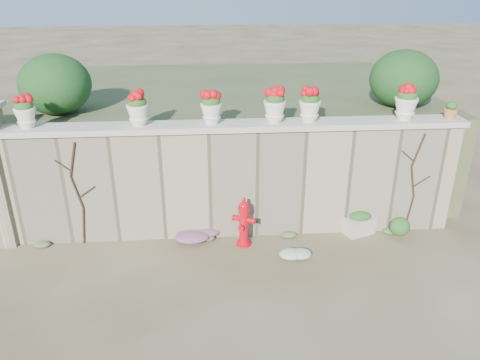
{
  "coord_description": "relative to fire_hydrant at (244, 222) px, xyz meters",
  "views": [
    {
      "loc": [
        -0.46,
        -5.81,
        4.42
      ],
      "look_at": [
        0.09,
        1.4,
        1.22
      ],
      "focal_mm": 35.0,
      "sensor_mm": 36.0,
      "label": 1
    }
  ],
  "objects": [
    {
      "name": "urn_pot_0",
      "position": [
        -3.53,
        0.5,
        1.9
      ],
      "size": [
        0.34,
        0.34,
        0.54
      ],
      "color": "white",
      "rests_on": "wall_cap"
    },
    {
      "name": "magenta_clump",
      "position": [
        -0.81,
        0.24,
        -0.34
      ],
      "size": [
        0.9,
        0.6,
        0.24
      ],
      "primitive_type": "ellipsoid",
      "color": "#B223A1",
      "rests_on": "ground"
    },
    {
      "name": "back_shrub_right",
      "position": [
        3.25,
        1.7,
        2.09
      ],
      "size": [
        1.3,
        1.3,
        1.1
      ],
      "primitive_type": "ellipsoid",
      "color": "#143814",
      "rests_on": "raised_fill"
    },
    {
      "name": "wall_cap",
      "position": [
        -0.15,
        0.5,
        1.59
      ],
      "size": [
        8.1,
        0.52,
        0.1
      ],
      "primitive_type": "cube",
      "color": "beige",
      "rests_on": "stone_wall"
    },
    {
      "name": "urn_pot_2",
      "position": [
        -0.51,
        0.5,
        1.91
      ],
      "size": [
        0.35,
        0.35,
        0.55
      ],
      "color": "white",
      "rests_on": "wall_cap"
    },
    {
      "name": "terracotta_pot",
      "position": [
        3.65,
        0.5,
        1.77
      ],
      "size": [
        0.24,
        0.24,
        0.28
      ],
      "color": "#C46E3C",
      "rests_on": "wall_cap"
    },
    {
      "name": "vine_left",
      "position": [
        -2.82,
        0.28,
        0.53
      ],
      "size": [
        0.6,
        0.04,
        1.91
      ],
      "color": "black",
      "rests_on": "ground"
    },
    {
      "name": "fire_hydrant",
      "position": [
        0.0,
        0.0,
        0.0
      ],
      "size": [
        0.39,
        0.28,
        0.92
      ],
      "rotation": [
        0.0,
        0.0,
        -0.42
      ],
      "color": "red",
      "rests_on": "ground"
    },
    {
      "name": "white_flowers",
      "position": [
        0.87,
        -0.47,
        -0.36
      ],
      "size": [
        0.55,
        0.44,
        0.2
      ],
      "primitive_type": "ellipsoid",
      "color": "white",
      "rests_on": "ground"
    },
    {
      "name": "stone_wall",
      "position": [
        -0.15,
        0.5,
        0.54
      ],
      "size": [
        8.0,
        0.4,
        2.0
      ],
      "primitive_type": "cube",
      "color": "#968864",
      "rests_on": "ground"
    },
    {
      "name": "urn_pot_1",
      "position": [
        -1.72,
        0.5,
        1.92
      ],
      "size": [
        0.36,
        0.36,
        0.56
      ],
      "color": "white",
      "rests_on": "wall_cap"
    },
    {
      "name": "urn_pot_5",
      "position": [
        2.83,
        0.5,
        1.94
      ],
      "size": [
        0.39,
        0.39,
        0.61
      ],
      "color": "white",
      "rests_on": "wall_cap"
    },
    {
      "name": "vine_right",
      "position": [
        3.08,
        0.28,
        0.53
      ],
      "size": [
        0.6,
        0.04,
        1.91
      ],
      "color": "black",
      "rests_on": "ground"
    },
    {
      "name": "urn_pot_4",
      "position": [
        1.16,
        0.5,
        1.92
      ],
      "size": [
        0.37,
        0.37,
        0.58
      ],
      "color": "white",
      "rests_on": "wall_cap"
    },
    {
      "name": "raised_fill",
      "position": [
        -0.15,
        3.7,
        0.54
      ],
      "size": [
        9.0,
        6.0,
        2.0
      ],
      "primitive_type": "cube",
      "color": "#384C23",
      "rests_on": "ground"
    },
    {
      "name": "ground",
      "position": [
        -0.15,
        -1.3,
        -0.46
      ],
      "size": [
        80.0,
        80.0,
        0.0
      ],
      "primitive_type": "plane",
      "color": "brown",
      "rests_on": "ground"
    },
    {
      "name": "back_shrub_left",
      "position": [
        -3.35,
        1.7,
        2.09
      ],
      "size": [
        1.3,
        1.3,
        1.1
      ],
      "primitive_type": "ellipsoid",
      "color": "#143814",
      "rests_on": "raised_fill"
    },
    {
      "name": "planter_box",
      "position": [
        2.17,
        0.25,
        -0.26
      ],
      "size": [
        0.6,
        0.48,
        0.44
      ],
      "rotation": [
        0.0,
        0.0,
        0.37
      ],
      "color": "beige",
      "rests_on": "ground"
    },
    {
      "name": "urn_pot_3",
      "position": [
        0.56,
        0.5,
        1.93
      ],
      "size": [
        0.38,
        0.38,
        0.59
      ],
      "color": "white",
      "rests_on": "wall_cap"
    },
    {
      "name": "green_shrub",
      "position": [
        2.83,
        -0.08,
        -0.18
      ],
      "size": [
        0.59,
        0.53,
        0.56
      ],
      "primitive_type": "ellipsoid",
      "color": "#1E5119",
      "rests_on": "ground"
    }
  ]
}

